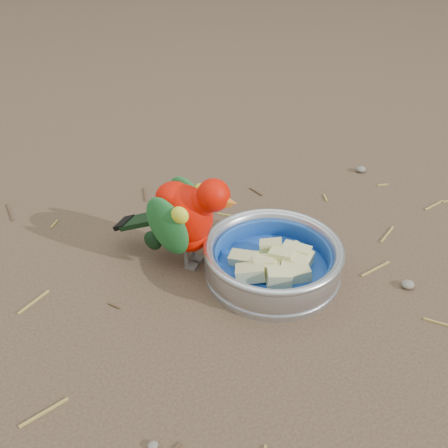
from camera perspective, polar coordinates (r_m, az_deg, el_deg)
name	(u,v)px	position (r m, az deg, el deg)	size (l,w,h in m)	color
ground	(285,272)	(0.87, 6.98, -5.43)	(60.00, 60.00, 0.00)	#4C392A
food_bowl	(272,271)	(0.86, 5.49, -5.32)	(0.23, 0.23, 0.02)	#B2B2BA
bowl_wall	(273,257)	(0.84, 5.60, -3.73)	(0.23, 0.23, 0.04)	#B2B2BA
fruit_wedges	(273,260)	(0.84, 5.57, -4.11)	(0.14, 0.14, 0.03)	#CDCC84
lory_parrot	(186,222)	(0.84, -4.39, 0.22)	(0.10, 0.21, 0.17)	red
ground_debris	(278,264)	(0.88, 6.19, -4.54)	(0.90, 0.80, 0.01)	#9F893F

